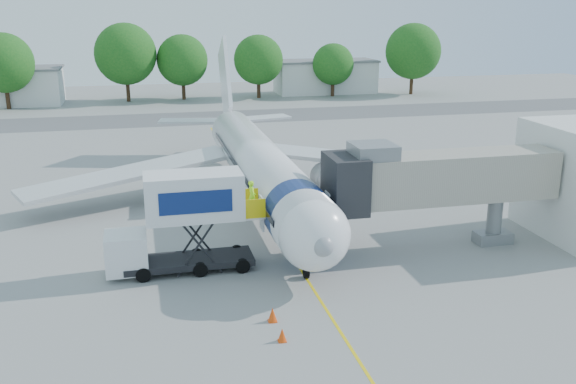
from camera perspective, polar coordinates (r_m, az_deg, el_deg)
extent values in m
plane|color=gray|center=(43.31, -1.58, -2.65)|extent=(160.00, 160.00, 0.00)
cube|color=yellow|center=(43.31, -1.58, -2.64)|extent=(0.15, 70.00, 0.01)
cube|color=#59595B|center=(83.72, -7.44, 6.55)|extent=(120.00, 10.00, 0.01)
cylinder|color=white|center=(45.27, -2.38, 2.15)|extent=(3.70, 28.00, 3.70)
sphere|color=white|center=(32.22, 2.34, -3.82)|extent=(3.70, 3.70, 3.70)
sphere|color=gray|center=(30.83, 3.11, -4.79)|extent=(1.10, 1.10, 1.10)
cone|color=white|center=(61.68, -5.38, 5.93)|extent=(3.70, 6.00, 3.70)
cube|color=white|center=(62.05, -5.61, 9.91)|extent=(0.35, 7.26, 8.29)
cube|color=silver|center=(51.07, 6.86, 2.89)|extent=(16.17, 9.32, 1.42)
cube|color=silver|center=(48.10, -13.76, 1.68)|extent=(16.17, 9.32, 1.42)
cylinder|color=#999BA0|center=(48.40, 3.72, 0.99)|extent=(2.10, 3.60, 2.10)
cylinder|color=#999BA0|center=(46.50, -9.37, 0.16)|extent=(2.10, 3.60, 2.10)
cube|color=black|center=(31.80, 2.49, -3.24)|extent=(2.60, 1.39, 0.81)
cylinder|color=navy|center=(34.96, 1.03, -2.17)|extent=(3.73, 2.00, 3.73)
cylinder|color=silver|center=(34.40, 1.63, -6.50)|extent=(0.16, 0.16, 1.50)
cylinder|color=black|center=(34.57, 1.62, -7.15)|extent=(0.25, 0.64, 0.64)
cylinder|color=black|center=(49.29, -0.03, 0.29)|extent=(0.35, 0.90, 0.90)
cylinder|color=black|center=(48.43, -6.04, -0.10)|extent=(0.35, 0.90, 0.90)
cube|color=#A19B8A|center=(38.55, 13.76, 1.30)|extent=(13.60, 2.60, 2.80)
cube|color=black|center=(36.25, 5.11, 0.76)|extent=(2.00, 3.20, 3.20)
cube|color=slate|center=(36.33, 7.58, 3.65)|extent=(2.40, 2.40, 0.80)
cylinder|color=slate|center=(41.03, 17.86, -2.35)|extent=(0.90, 0.90, 3.00)
cube|color=slate|center=(41.40, 17.72, -3.86)|extent=(2.20, 1.20, 0.70)
cylinder|color=black|center=(40.96, 16.64, -3.98)|extent=(0.30, 0.70, 0.70)
cylinder|color=black|center=(41.85, 18.79, -3.74)|extent=(0.30, 0.70, 0.70)
cube|color=black|center=(35.86, -8.77, -6.06)|extent=(7.00, 2.30, 0.35)
cube|color=silver|center=(35.52, -14.16, -5.22)|extent=(2.20, 2.20, 2.10)
cube|color=black|center=(35.36, -14.21, -4.54)|extent=(1.90, 2.10, 0.70)
cube|color=silver|center=(34.66, -8.38, -0.34)|extent=(5.20, 2.40, 2.50)
cube|color=navy|center=(33.49, -8.19, -0.93)|extent=(3.80, 0.04, 1.20)
cube|color=silver|center=(35.39, -3.21, -1.87)|extent=(1.10, 2.20, 0.10)
cube|color=#DBBF0B|center=(34.23, -2.92, -1.54)|extent=(1.10, 0.06, 1.10)
cube|color=#DBBF0B|center=(36.21, -3.52, -0.54)|extent=(1.10, 0.06, 1.10)
cylinder|color=black|center=(35.24, -4.05, -6.58)|extent=(0.80, 0.25, 0.80)
cylinder|color=black|center=(37.16, -4.58, -5.34)|extent=(0.80, 0.25, 0.80)
cylinder|color=black|center=(34.89, -12.74, -7.21)|extent=(0.80, 0.25, 0.80)
cylinder|color=black|center=(36.83, -12.80, -5.92)|extent=(0.80, 0.25, 0.80)
imported|color=#A0FF1A|center=(35.11, -3.22, -0.41)|extent=(0.49, 0.69, 1.79)
cube|color=silver|center=(28.06, 13.15, -12.78)|extent=(3.36, 1.88, 1.31)
cube|color=navy|center=(27.86, 13.21, -12.02)|extent=(1.96, 1.70, 0.33)
cylinder|color=black|center=(27.25, 11.02, -14.37)|extent=(0.67, 0.27, 0.65)
cylinder|color=black|center=(28.30, 10.09, -13.07)|extent=(0.67, 0.27, 0.65)
cylinder|color=black|center=(28.21, 16.15, -13.62)|extent=(0.67, 0.27, 0.65)
cylinder|color=black|center=(29.23, 15.03, -12.40)|extent=(0.67, 0.27, 0.65)
cone|color=#E2420B|center=(30.12, -1.39, -10.84)|extent=(0.44, 0.44, 0.69)
cube|color=#E2420B|center=(30.27, -1.38, -11.39)|extent=(0.40, 0.40, 0.04)
cone|color=#E2420B|center=(28.52, -0.52, -12.58)|extent=(0.39, 0.39, 0.63)
cube|color=#E2420B|center=(28.67, -0.52, -13.09)|extent=(0.36, 0.36, 0.04)
cube|color=silver|center=(107.11, 3.32, 10.14)|extent=(16.00, 7.00, 5.00)
cube|color=slate|center=(106.86, 3.34, 11.55)|extent=(16.40, 7.40, 0.30)
cylinder|color=#382314|center=(98.11, -23.67, 7.85)|extent=(0.56, 0.56, 3.69)
sphere|color=#165418|center=(97.65, -23.98, 10.45)|extent=(8.20, 8.20, 8.20)
cylinder|color=#382314|center=(100.01, -14.05, 8.97)|extent=(0.56, 0.56, 4.07)
sphere|color=#165418|center=(99.54, -14.25, 11.81)|extent=(9.03, 9.03, 9.03)
cylinder|color=#382314|center=(100.49, -9.27, 9.10)|extent=(0.56, 0.56, 3.45)
sphere|color=#165418|center=(100.06, -9.38, 11.50)|extent=(7.67, 7.67, 7.67)
cylinder|color=#382314|center=(100.92, -2.62, 9.31)|extent=(0.56, 0.56, 3.41)
sphere|color=#165418|center=(100.50, -2.65, 11.67)|extent=(7.57, 7.57, 7.57)
cylinder|color=#382314|center=(103.16, 3.99, 9.30)|extent=(0.56, 0.56, 2.91)
sphere|color=#165418|center=(102.78, 4.03, 11.27)|extent=(6.46, 6.46, 6.46)
cylinder|color=#382314|center=(107.05, 10.92, 9.60)|extent=(0.56, 0.56, 3.97)
sphere|color=#165418|center=(106.61, 11.06, 12.19)|extent=(8.82, 8.82, 8.82)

